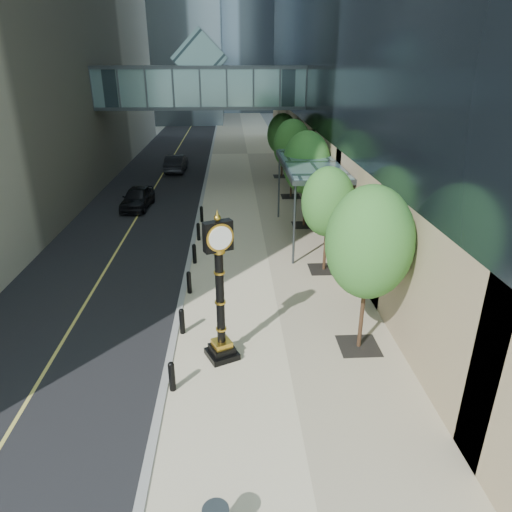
# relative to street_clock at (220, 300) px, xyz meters

# --- Properties ---
(ground) EXTENTS (320.00, 320.00, 0.00)m
(ground) POSITION_rel_street_clock_xyz_m (1.22, -2.63, -2.26)
(ground) COLOR gray
(ground) RESTS_ON ground
(road) EXTENTS (8.00, 180.00, 0.02)m
(road) POSITION_rel_street_clock_xyz_m (-5.78, 37.37, -2.25)
(road) COLOR black
(road) RESTS_ON ground
(sidewalk) EXTENTS (8.00, 180.00, 0.06)m
(sidewalk) POSITION_rel_street_clock_xyz_m (2.22, 37.37, -2.23)
(sidewalk) COLOR beige
(sidewalk) RESTS_ON ground
(curb) EXTENTS (0.25, 180.00, 0.07)m
(curb) POSITION_rel_street_clock_xyz_m (-1.78, 37.37, -2.23)
(curb) COLOR gray
(curb) RESTS_ON ground
(skywalk) EXTENTS (17.00, 4.20, 5.80)m
(skywalk) POSITION_rel_street_clock_xyz_m (-1.78, 25.37, 5.45)
(skywalk) COLOR #476671
(skywalk) RESTS_ON ground
(entrance_canopy) EXTENTS (3.00, 8.00, 4.38)m
(entrance_canopy) POSITION_rel_street_clock_xyz_m (4.70, 11.37, 1.93)
(entrance_canopy) COLOR #383F44
(entrance_canopy) RESTS_ON ground
(bollard_row) EXTENTS (0.20, 16.20, 0.90)m
(bollard_row) POSITION_rel_street_clock_xyz_m (-1.48, 6.37, -1.75)
(bollard_row) COLOR black
(bollard_row) RESTS_ON sidewalk
(street_trees) EXTENTS (2.83, 28.72, 5.83)m
(street_trees) POSITION_rel_street_clock_xyz_m (4.82, 13.07, 1.53)
(street_trees) COLOR black
(street_trees) RESTS_ON sidewalk
(street_clock) EXTENTS (1.26, 1.26, 5.08)m
(street_clock) POSITION_rel_street_clock_xyz_m (0.00, 0.00, 0.00)
(street_clock) COLOR black
(street_clock) RESTS_ON sidewalk
(pedestrian) EXTENTS (0.67, 0.49, 1.70)m
(pedestrian) POSITION_rel_street_clock_xyz_m (5.72, 7.96, -1.35)
(pedestrian) COLOR beige
(pedestrian) RESTS_ON sidewalk
(car_near) EXTENTS (2.01, 4.38, 1.46)m
(car_near) POSITION_rel_street_clock_xyz_m (-6.06, 17.70, -1.52)
(car_near) COLOR black
(car_near) RESTS_ON road
(car_far) EXTENTS (1.81, 4.73, 1.54)m
(car_far) POSITION_rel_street_clock_xyz_m (-4.63, 29.14, -1.48)
(car_far) COLOR black
(car_far) RESTS_ON road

